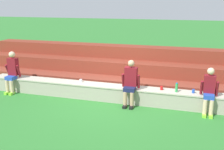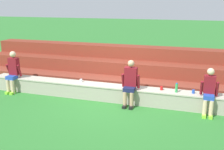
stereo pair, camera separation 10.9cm
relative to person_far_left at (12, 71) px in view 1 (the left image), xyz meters
name	(u,v)px [view 1 (the left image)]	position (x,y,z in m)	size (l,w,h in m)	color
ground_plane	(113,103)	(3.58, -0.02, -0.75)	(80.00, 80.00, 0.00)	#2D752D
stone_seating_wall	(115,93)	(3.58, 0.21, -0.49)	(8.71, 0.51, 0.49)	#A8A08E
brick_bleachers	(128,70)	(3.58, 2.04, -0.21)	(11.58, 2.09, 1.39)	brown
person_far_left	(12,71)	(0.00, 0.00, 0.00)	(0.51, 0.55, 1.41)	beige
person_left_of_center	(130,82)	(4.13, -0.03, -0.02)	(0.55, 0.54, 1.38)	tan
person_center	(209,91)	(6.35, -0.03, -0.07)	(0.48, 0.54, 1.30)	beige
water_bottle_mid_right	(177,88)	(5.47, 0.17, -0.13)	(0.08, 0.08, 0.28)	green
plastic_cup_left_end	(193,91)	(5.94, 0.21, -0.20)	(0.08, 0.08, 0.11)	blue
plastic_cup_right_end	(162,88)	(5.03, 0.25, -0.20)	(0.09, 0.09, 0.11)	red
plastic_cup_middle	(81,81)	(2.41, 0.25, -0.21)	(0.09, 0.09, 0.10)	white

